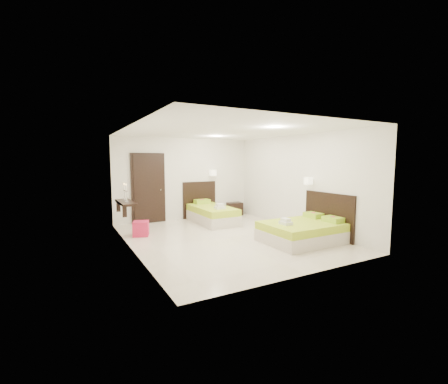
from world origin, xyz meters
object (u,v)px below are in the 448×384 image
bed_single (211,213)px  bed_double (304,230)px  nightstand (234,209)px  ottoman (141,229)px

bed_single → bed_double: bed_single is taller
nightstand → ottoman: nightstand is taller
bed_single → bed_double: bearing=-72.6°
bed_double → nightstand: size_ratio=3.58×
bed_double → ottoman: (-3.24, 2.36, -0.08)m
bed_single → nightstand: size_ratio=3.88×
bed_single → bed_double: (0.95, -3.04, -0.02)m
bed_double → bed_single: bearing=107.4°
bed_double → nightstand: (0.31, 3.77, -0.05)m
bed_single → bed_double: size_ratio=1.08×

